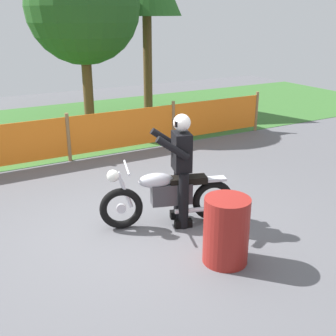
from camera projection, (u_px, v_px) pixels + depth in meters
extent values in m
cube|color=#5B5B60|center=(143.00, 230.00, 6.34)|extent=(24.00, 24.00, 0.02)
cube|color=#386B2D|center=(37.00, 129.00, 11.71)|extent=(24.00, 6.04, 0.01)
cylinder|color=olive|center=(68.00, 137.00, 9.06)|extent=(0.08, 0.08, 1.05)
cylinder|color=olive|center=(173.00, 123.00, 10.25)|extent=(0.08, 0.08, 1.05)
cylinder|color=olive|center=(256.00, 111.00, 11.43)|extent=(0.08, 0.08, 1.05)
cube|color=orange|center=(5.00, 145.00, 8.46)|extent=(2.49, 0.02, 0.85)
cube|color=orange|center=(124.00, 129.00, 9.65)|extent=(2.49, 0.02, 0.85)
cube|color=orange|center=(217.00, 116.00, 10.83)|extent=(2.49, 0.02, 0.85)
cylinder|color=brown|center=(88.00, 87.00, 11.96)|extent=(0.28, 0.28, 2.11)
sphere|color=#23511E|center=(83.00, 6.00, 11.23)|extent=(3.03, 3.03, 3.03)
cylinder|color=brown|center=(148.00, 65.00, 13.43)|extent=(0.28, 0.28, 2.92)
torus|color=black|center=(121.00, 208.00, 6.26)|extent=(0.64, 0.30, 0.64)
cylinder|color=silver|center=(121.00, 208.00, 6.26)|extent=(0.15, 0.10, 0.14)
torus|color=black|center=(213.00, 200.00, 6.53)|extent=(0.64, 0.30, 0.64)
cylinder|color=silver|center=(213.00, 200.00, 6.53)|extent=(0.15, 0.10, 0.14)
cube|color=#38383D|center=(171.00, 193.00, 6.34)|extent=(0.64, 0.41, 0.32)
ellipsoid|color=#B7B7C1|center=(156.00, 180.00, 6.22)|extent=(0.57, 0.39, 0.22)
cube|color=black|center=(188.00, 180.00, 6.33)|extent=(0.60, 0.38, 0.10)
cube|color=silver|center=(214.00, 179.00, 6.41)|extent=(0.39, 0.26, 0.04)
cylinder|color=silver|center=(125.00, 190.00, 6.17)|extent=(0.24, 0.12, 0.57)
sphere|color=white|center=(113.00, 176.00, 6.06)|extent=(0.23, 0.23, 0.18)
cylinder|color=silver|center=(127.00, 168.00, 6.06)|extent=(0.21, 0.58, 0.03)
cylinder|color=silver|center=(193.00, 210.00, 6.36)|extent=(0.55, 0.23, 0.07)
cylinder|color=black|center=(184.00, 201.00, 6.25)|extent=(0.19, 0.19, 0.86)
cube|color=black|center=(183.00, 223.00, 6.38)|extent=(0.28, 0.18, 0.12)
cylinder|color=black|center=(179.00, 192.00, 6.54)|extent=(0.19, 0.19, 0.86)
cube|color=black|center=(178.00, 214.00, 6.67)|extent=(0.28, 0.18, 0.12)
cube|color=black|center=(182.00, 151.00, 6.15)|extent=(0.34, 0.42, 0.56)
cylinder|color=black|center=(173.00, 149.00, 5.87)|extent=(0.49, 0.24, 0.38)
cylinder|color=black|center=(166.00, 140.00, 6.28)|extent=(0.49, 0.24, 0.38)
sphere|color=white|center=(182.00, 123.00, 6.01)|extent=(0.31, 0.31, 0.25)
cube|color=black|center=(175.00, 123.00, 5.99)|extent=(0.08, 0.18, 0.08)
cylinder|color=maroon|center=(226.00, 231.00, 5.38)|extent=(0.58, 0.58, 0.88)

